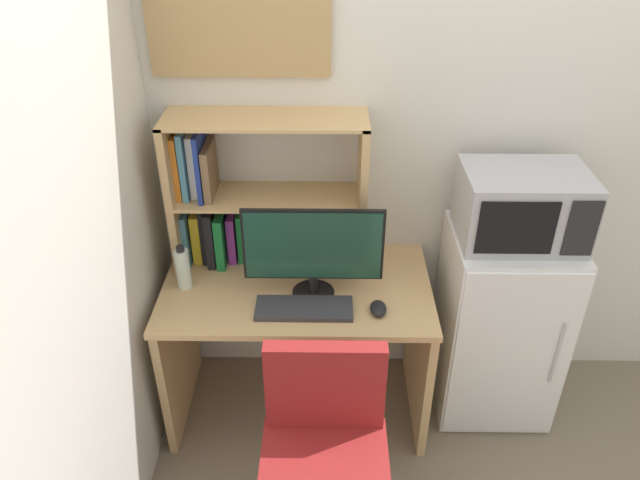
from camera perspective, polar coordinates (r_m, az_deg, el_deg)
wall_back at (r=2.90m, az=26.54°, el=9.22°), size 6.40×0.04×2.60m
desk at (r=2.74m, az=-2.11°, el=-8.11°), size 1.15×0.66×0.73m
hutch_bookshelf at (r=2.62m, az=-7.64°, el=4.09°), size 0.83×0.27×0.68m
monitor at (r=2.41m, az=-0.65°, el=-0.87°), size 0.57×0.18×0.41m
keyboard at (r=2.45m, az=-1.51°, el=-6.47°), size 0.39×0.15×0.02m
computer_mouse at (r=2.45m, az=5.52°, el=-6.45°), size 0.07×0.10×0.03m
water_bottle at (r=2.60m, az=-12.81°, el=-2.61°), size 0.06×0.06×0.20m
mini_fridge at (r=2.92m, az=16.50°, el=-7.61°), size 0.52×0.49×0.94m
microwave at (r=2.58m, az=18.57°, el=3.07°), size 0.50×0.36×0.30m
desk_chair at (r=2.32m, az=0.42°, el=-21.58°), size 0.51×0.51×0.90m
wall_corkboard at (r=2.48m, az=-7.73°, el=20.00°), size 0.72×0.02×0.45m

